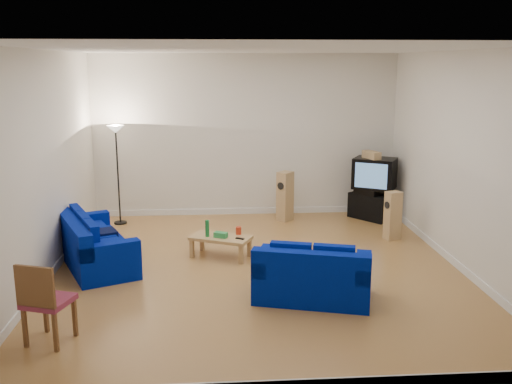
{
  "coord_description": "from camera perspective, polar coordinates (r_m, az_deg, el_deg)",
  "views": [
    {
      "loc": [
        -0.61,
        -8.02,
        3.01
      ],
      "look_at": [
        0.0,
        0.4,
        1.1
      ],
      "focal_mm": 40.0,
      "sensor_mm": 36.0,
      "label": 1
    }
  ],
  "objects": [
    {
      "name": "centre_speaker",
      "position": [
        11.24,
        11.48,
        3.66
      ],
      "size": [
        0.3,
        0.45,
        0.15
      ],
      "primitive_type": "cube",
      "rotation": [
        0.0,
        0.0,
        -1.22
      ],
      "color": "tan",
      "rests_on": "television"
    },
    {
      "name": "red_canister",
      "position": [
        9.12,
        -1.76,
        -3.88
      ],
      "size": [
        0.12,
        0.12,
        0.12
      ],
      "primitive_type": "cylinder",
      "rotation": [
        0.0,
        0.0,
        -0.65
      ],
      "color": "red",
      "rests_on": "coffee_table"
    },
    {
      "name": "tissue_box",
      "position": [
        8.98,
        -3.55,
        -4.3
      ],
      "size": [
        0.23,
        0.19,
        0.08
      ],
      "primitive_type": "cube",
      "rotation": [
        0.0,
        0.0,
        -0.46
      ],
      "color": "green",
      "rests_on": "coffee_table"
    },
    {
      "name": "speaker_left",
      "position": [
        11.09,
        2.92,
        -0.42
      ],
      "size": [
        0.36,
        0.36,
        0.97
      ],
      "rotation": [
        0.0,
        0.0,
        -0.76
      ],
      "color": "tan",
      "rests_on": "ground"
    },
    {
      "name": "tv_stand",
      "position": [
        11.48,
        11.43,
        -1.41
      ],
      "size": [
        0.87,
        0.92,
        0.5
      ],
      "primitive_type": "cube",
      "rotation": [
        0.0,
        0.0,
        -0.89
      ],
      "color": "black",
      "rests_on": "ground"
    },
    {
      "name": "television",
      "position": [
        11.38,
        11.77,
        1.84
      ],
      "size": [
        0.95,
        0.87,
        0.6
      ],
      "rotation": [
        0.0,
        0.0,
        -0.5
      ],
      "color": "black",
      "rests_on": "av_receiver"
    },
    {
      "name": "sofa_loveseat",
      "position": [
        7.49,
        5.66,
        -8.68
      ],
      "size": [
        1.65,
        1.19,
        0.74
      ],
      "rotation": [
        0.0,
        0.0,
        -0.27
      ],
      "color": "#00106F",
      "rests_on": "ground"
    },
    {
      "name": "dining_chair",
      "position": [
        6.65,
        -20.42,
        -10.01
      ],
      "size": [
        0.58,
        0.58,
        0.95
      ],
      "rotation": [
        0.0,
        0.0,
        -0.33
      ],
      "color": "brown",
      "rests_on": "ground"
    },
    {
      "name": "sofa_three_seat",
      "position": [
        9.05,
        -16.06,
        -5.31
      ],
      "size": [
        1.57,
        2.13,
        0.76
      ],
      "rotation": [
        0.0,
        0.0,
        -1.15
      ],
      "color": "#00106F",
      "rests_on": "ground"
    },
    {
      "name": "speaker_right",
      "position": [
        10.18,
        13.51,
        -2.31
      ],
      "size": [
        0.3,
        0.27,
        0.85
      ],
      "rotation": [
        0.0,
        0.0,
        -1.23
      ],
      "color": "tan",
      "rests_on": "ground"
    },
    {
      "name": "av_receiver",
      "position": [
        11.41,
        11.23,
        0.08
      ],
      "size": [
        0.6,
        0.61,
        0.11
      ],
      "primitive_type": "cube",
      "rotation": [
        0.0,
        0.0,
        -0.83
      ],
      "color": "black",
      "rests_on": "tv_stand"
    },
    {
      "name": "room",
      "position": [
        8.17,
        0.2,
        2.41
      ],
      "size": [
        6.01,
        6.51,
        3.21
      ],
      "color": "brown",
      "rests_on": "ground"
    },
    {
      "name": "bottle",
      "position": [
        9.01,
        -4.9,
        -3.65
      ],
      "size": [
        0.08,
        0.08,
        0.27
      ],
      "primitive_type": "cylinder",
      "rotation": [
        0.0,
        0.0,
        -0.33
      ],
      "color": "#197233",
      "rests_on": "coffee_table"
    },
    {
      "name": "coffee_table",
      "position": [
        9.05,
        -3.55,
        -4.77
      ],
      "size": [
        1.05,
        0.81,
        0.34
      ],
      "rotation": [
        0.0,
        0.0,
        -0.43
      ],
      "color": "tan",
      "rests_on": "ground"
    },
    {
      "name": "floor_lamp",
      "position": [
        10.97,
        -13.81,
        4.79
      ],
      "size": [
        0.32,
        0.32,
        1.89
      ],
      "color": "black",
      "rests_on": "ground"
    },
    {
      "name": "remote",
      "position": [
        8.89,
        -1.62,
        -4.66
      ],
      "size": [
        0.14,
        0.11,
        0.02
      ],
      "primitive_type": "cube",
      "rotation": [
        0.0,
        0.0,
        -0.52
      ],
      "color": "black",
      "rests_on": "coffee_table"
    }
  ]
}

